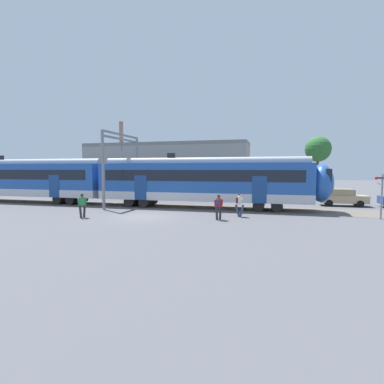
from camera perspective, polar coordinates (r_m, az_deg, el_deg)
The scene contains 11 objects.
ground_plane at distance 21.41m, azimuth -9.18°, elevation -4.63°, with size 160.00×160.00×0.00m, color #515156.
track_bed at distance 30.29m, azimuth -18.98°, elevation -2.16°, with size 80.00×4.40×0.01m, color #605951.
commuter_train at distance 28.80m, azimuth -14.99°, elevation 2.09°, with size 38.05×3.07×4.73m.
pedestrian_green at distance 21.81m, azimuth -20.18°, elevation -2.12°, with size 0.53×0.71×1.67m.
pedestrian_red at distance 19.69m, azimuth 5.07°, elevation -2.47°, with size 0.54×0.63×1.67m.
pedestrian_white at distance 21.16m, azimuth 8.99°, elevation -2.03°, with size 0.68×0.54×1.67m.
parked_car_tan at distance 30.31m, azimuth 26.75°, elevation -0.91°, with size 4.02×1.80×1.54m.
catenary_gantry at distance 28.29m, azimuth -13.21°, elevation 6.26°, with size 0.24×6.64×6.53m.
crossing_signal at distance 23.38m, azimuth 32.48°, elevation 0.45°, with size 0.96×0.22×3.00m.
background_building at distance 36.22m, azimuth -5.00°, elevation 4.17°, with size 19.54×5.00×9.20m.
street_tree_right at distance 37.77m, azimuth 22.88°, elevation 7.46°, with size 2.93×2.93×7.10m.
Camera 1 is at (8.70, -19.28, 3.34)m, focal length 28.00 mm.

